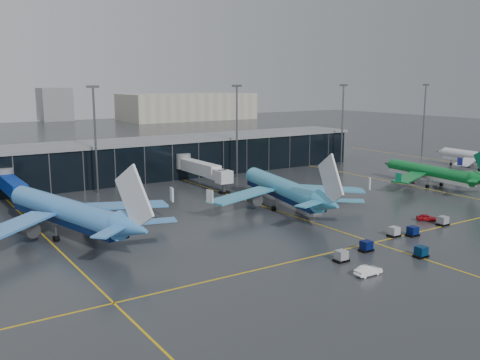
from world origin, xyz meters
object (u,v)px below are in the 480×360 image
airliner_klm_near (282,177)px  mobile_airstair (314,207)px  airliner_arkefly (64,196)px  service_van_red (426,218)px  service_van_white (368,270)px  baggage_carts (398,239)px  airliner_aer_lingus (430,164)px

airliner_klm_near → mobile_airstair: airliner_klm_near is taller
airliner_arkefly → airliner_klm_near: 44.49m
service_van_red → service_van_white: bearing=158.2°
airliner_klm_near → baggage_carts: airliner_klm_near is taller
airliner_arkefly → airliner_klm_near: (44.31, -4.01, -0.35)m
airliner_klm_near → mobile_airstair: bearing=-44.9°
airliner_arkefly → airliner_aer_lingus: size_ratio=1.24×
airliner_klm_near → airliner_aer_lingus: bearing=9.6°
mobile_airstair → service_van_red: 22.16m
airliner_arkefly → airliner_aer_lingus: airliner_arkefly is taller
airliner_aer_lingus → baggage_carts: size_ratio=1.12×
airliner_aer_lingus → service_van_white: 71.59m
airliner_aer_lingus → mobile_airstair: (-42.45, -3.98, -4.81)m
service_van_red → service_van_white: 34.48m
airliner_arkefly → baggage_carts: 56.98m
mobile_airstair → service_van_white: (-18.75, -32.85, -0.07)m
mobile_airstair → service_van_red: mobile_airstair is taller
airliner_aer_lingus → baggage_carts: bearing=-141.8°
mobile_airstair → service_van_white: bearing=-112.0°
mobile_airstair → service_van_red: (12.51, -18.29, -0.14)m
airliner_aer_lingus → airliner_arkefly: bearing=-177.9°
airliner_aer_lingus → mobile_airstair: airliner_aer_lingus is taller
baggage_carts → service_van_white: bearing=-153.3°
baggage_carts → airliner_aer_lingus: bearing=32.4°
airliner_klm_near → service_van_red: size_ratio=11.57×
airliner_klm_near → mobile_airstair: size_ratio=12.36×
airliner_arkefly → airliner_klm_near: size_ratio=1.05×
mobile_airstair → service_van_white: 37.82m
airliner_klm_near → service_van_red: (16.33, -24.11, -5.95)m
baggage_carts → service_van_white: baggage_carts is taller
service_van_red → airliner_klm_near: bearing=77.3°
mobile_airstair → service_van_red: bearing=-47.9°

